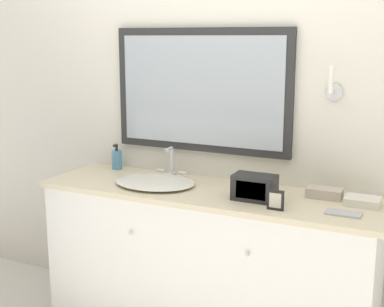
# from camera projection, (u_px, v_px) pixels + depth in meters

# --- Properties ---
(wall_back) EXTENTS (8.00, 0.18, 2.55)m
(wall_back) POSITION_uv_depth(u_px,v_px,m) (228.00, 110.00, 3.16)
(wall_back) COLOR silver
(wall_back) RESTS_ON ground_plane
(vanity_counter) EXTENTS (1.93, 0.56, 0.86)m
(vanity_counter) POSITION_uv_depth(u_px,v_px,m) (207.00, 262.00, 3.06)
(vanity_counter) COLOR white
(vanity_counter) RESTS_ON ground_plane
(sink_basin) EXTENTS (0.48, 0.43, 0.19)m
(sink_basin) POSITION_uv_depth(u_px,v_px,m) (156.00, 181.00, 3.08)
(sink_basin) COLOR silver
(sink_basin) RESTS_ON vanity_counter
(soap_bottle) EXTENTS (0.06, 0.06, 0.16)m
(soap_bottle) POSITION_uv_depth(u_px,v_px,m) (117.00, 159.00, 3.44)
(soap_bottle) COLOR teal
(soap_bottle) RESTS_ON vanity_counter
(appliance_box) EXTENTS (0.22, 0.13, 0.14)m
(appliance_box) POSITION_uv_depth(u_px,v_px,m) (254.00, 188.00, 2.78)
(appliance_box) COLOR black
(appliance_box) RESTS_ON vanity_counter
(picture_frame) EXTENTS (0.08, 0.01, 0.10)m
(picture_frame) POSITION_uv_depth(u_px,v_px,m) (276.00, 200.00, 2.62)
(picture_frame) COLOR black
(picture_frame) RESTS_ON vanity_counter
(hand_towel_near_sink) EXTENTS (0.19, 0.10, 0.05)m
(hand_towel_near_sink) POSITION_uv_depth(u_px,v_px,m) (324.00, 193.00, 2.82)
(hand_towel_near_sink) COLOR #B7A899
(hand_towel_near_sink) RESTS_ON vanity_counter
(hand_towel_far_corner) EXTENTS (0.17, 0.13, 0.04)m
(hand_towel_far_corner) POSITION_uv_depth(u_px,v_px,m) (363.00, 201.00, 2.70)
(hand_towel_far_corner) COLOR silver
(hand_towel_far_corner) RESTS_ON vanity_counter
(metal_tray) EXTENTS (0.17, 0.09, 0.01)m
(metal_tray) POSITION_uv_depth(u_px,v_px,m) (343.00, 213.00, 2.56)
(metal_tray) COLOR #ADADB2
(metal_tray) RESTS_ON vanity_counter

